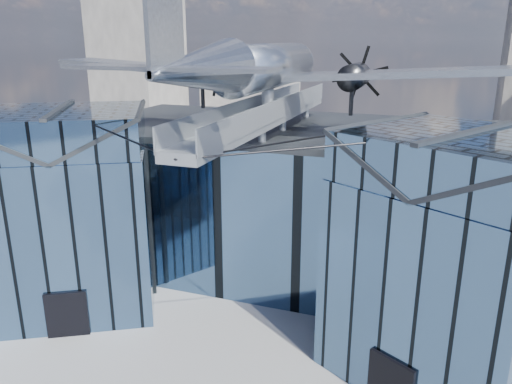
% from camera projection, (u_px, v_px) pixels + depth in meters
% --- Properties ---
extents(ground_plane, '(120.00, 120.00, 0.00)m').
position_uv_depth(ground_plane, '(244.00, 322.00, 28.51)').
color(ground_plane, gray).
extents(museum, '(32.88, 24.50, 17.60)m').
position_uv_depth(museum, '(276.00, 200.00, 32.11)').
color(museum, '#405E82').
rests_on(museum, ground).
extents(bg_towers, '(77.00, 24.50, 26.00)m').
position_uv_depth(bg_towers, '(382.00, 79.00, 70.46)').
color(bg_towers, gray).
rests_on(bg_towers, ground).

